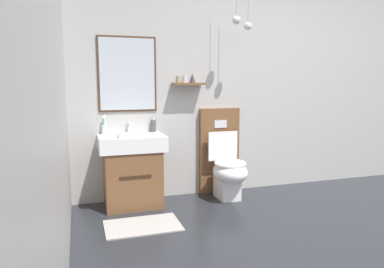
# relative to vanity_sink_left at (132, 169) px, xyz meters

# --- Properties ---
(wall_back) EXTENTS (5.08, 0.48, 2.59)m
(wall_back) POSITION_rel_vanity_sink_left_xyz_m (1.78, 0.26, 0.90)
(wall_back) COLOR #B7B5B2
(wall_back) RESTS_ON ground
(wall_left) EXTENTS (0.12, 4.25, 2.59)m
(wall_left) POSITION_rel_vanity_sink_left_xyz_m (-0.68, -1.80, 0.90)
(wall_left) COLOR #B7B5B2
(wall_left) RESTS_ON ground
(bath_mat) EXTENTS (0.68, 0.44, 0.01)m
(bath_mat) POSITION_rel_vanity_sink_left_xyz_m (0.00, -0.59, -0.39)
(bath_mat) COLOR #9E9993
(bath_mat) RESTS_ON ground
(vanity_sink_left) EXTENTS (0.67, 0.48, 0.76)m
(vanity_sink_left) POSITION_rel_vanity_sink_left_xyz_m (0.00, 0.00, 0.00)
(vanity_sink_left) COLOR brown
(vanity_sink_left) RESTS_ON ground
(tap_on_left_sink) EXTENTS (0.03, 0.13, 0.11)m
(tap_on_left_sink) POSITION_rel_vanity_sink_left_xyz_m (0.00, 0.17, 0.43)
(tap_on_left_sink) COLOR silver
(tap_on_left_sink) RESTS_ON vanity_sink_left
(toilet) EXTENTS (0.48, 0.62, 1.00)m
(toilet) POSITION_rel_vanity_sink_left_xyz_m (1.05, -0.00, -0.02)
(toilet) COLOR brown
(toilet) RESTS_ON ground
(toothbrush_cup) EXTENTS (0.07, 0.07, 0.21)m
(toothbrush_cup) POSITION_rel_vanity_sink_left_xyz_m (-0.26, 0.16, 0.41)
(toothbrush_cup) COLOR silver
(toothbrush_cup) RESTS_ON vanity_sink_left
(soap_dispenser) EXTENTS (0.06, 0.06, 0.17)m
(soap_dispenser) POSITION_rel_vanity_sink_left_xyz_m (0.27, 0.17, 0.43)
(soap_dispenser) COLOR #4C4C51
(soap_dispenser) RESTS_ON vanity_sink_left
(folded_hand_towel) EXTENTS (0.22, 0.16, 0.04)m
(folded_hand_towel) POSITION_rel_vanity_sink_left_xyz_m (-0.04, -0.14, 0.38)
(folded_hand_towel) COLOR white
(folded_hand_towel) RESTS_ON vanity_sink_left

